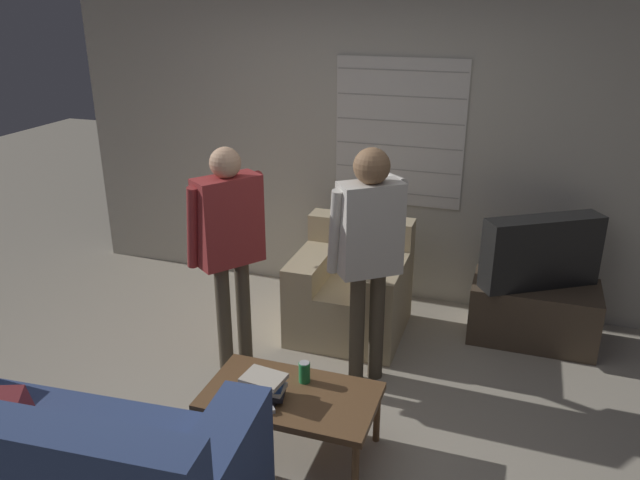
{
  "coord_description": "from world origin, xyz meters",
  "views": [
    {
      "loc": [
        1.24,
        -2.87,
        2.45
      ],
      "look_at": [
        0.08,
        0.61,
        1.0
      ],
      "focal_mm": 35.0,
      "sensor_mm": 36.0,
      "label": 1
    }
  ],
  "objects": [
    {
      "name": "spare_remote",
      "position": [
        0.1,
        -0.32,
        0.4
      ],
      "size": [
        0.12,
        0.12,
        0.02
      ],
      "rotation": [
        0.0,
        0.0,
        0.71
      ],
      "color": "white",
      "rests_on": "coffee_table"
    },
    {
      "name": "coffee_table",
      "position": [
        0.17,
        -0.17,
        0.35
      ],
      "size": [
        0.96,
        0.55,
        0.38
      ],
      "color": "brown",
      "rests_on": "ground_plane"
    },
    {
      "name": "tv_stand",
      "position": [
        1.45,
        1.58,
        0.23
      ],
      "size": [
        0.91,
        0.51,
        0.45
      ],
      "color": "#4C3D2D",
      "rests_on": "ground_plane"
    },
    {
      "name": "wall_back",
      "position": [
        0.01,
        2.03,
        1.28
      ],
      "size": [
        5.2,
        0.08,
        2.55
      ],
      "color": "#BCB7A8",
      "rests_on": "ground_plane"
    },
    {
      "name": "person_left_standing",
      "position": [
        -0.54,
        0.56,
        0.99
      ],
      "size": [
        0.51,
        0.75,
        1.57
      ],
      "rotation": [
        0.0,
        0.0,
        0.95
      ],
      "color": "#4C4233",
      "rests_on": "ground_plane"
    },
    {
      "name": "book_stack",
      "position": [
        0.06,
        -0.25,
        0.46
      ],
      "size": [
        0.25,
        0.2,
        0.14
      ],
      "color": "black",
      "rests_on": "coffee_table"
    },
    {
      "name": "soda_can",
      "position": [
        0.2,
        -0.03,
        0.45
      ],
      "size": [
        0.07,
        0.07,
        0.13
      ],
      "color": "#238E47",
      "rests_on": "coffee_table"
    },
    {
      "name": "armchair_beige",
      "position": [
        0.11,
        1.3,
        0.34
      ],
      "size": [
        0.83,
        0.82,
        0.84
      ],
      "rotation": [
        0.0,
        0.0,
        3.15
      ],
      "color": "#C6B289",
      "rests_on": "ground_plane"
    },
    {
      "name": "person_right_standing",
      "position": [
        0.38,
        0.68,
        1.02
      ],
      "size": [
        0.49,
        0.8,
        1.61
      ],
      "rotation": [
        0.0,
        0.0,
        0.65
      ],
      "color": "#4C4233",
      "rests_on": "ground_plane"
    },
    {
      "name": "tv",
      "position": [
        1.44,
        1.59,
        0.71
      ],
      "size": [
        0.85,
        0.63,
        0.53
      ],
      "rotation": [
        0.0,
        0.0,
        3.7
      ],
      "color": "black",
      "rests_on": "tv_stand"
    },
    {
      "name": "ground_plane",
      "position": [
        0.0,
        0.0,
        0.0
      ],
      "size": [
        16.0,
        16.0,
        0.0
      ],
      "primitive_type": "plane",
      "color": "#B2A893"
    }
  ]
}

